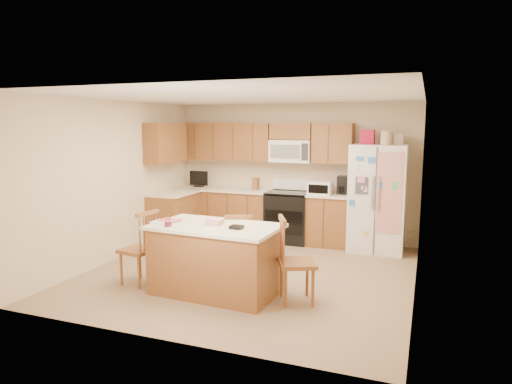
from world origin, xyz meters
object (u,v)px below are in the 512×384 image
at_px(windsor_chair_right, 295,262).
at_px(stove, 289,216).
at_px(island, 216,259).
at_px(windsor_chair_left, 140,249).
at_px(windsor_chair_back, 239,248).
at_px(refrigerator, 378,197).

bearing_deg(windsor_chair_right, stove, 108.03).
height_order(island, windsor_chair_left, windsor_chair_left).
height_order(windsor_chair_back, windsor_chair_right, windsor_chair_right).
bearing_deg(island, stove, 87.59).
distance_m(stove, windsor_chair_right, 2.91).
relative_size(island, windsor_chair_right, 1.61).
bearing_deg(stove, windsor_chair_right, -71.97).
relative_size(stove, windsor_chair_right, 1.09).
relative_size(windsor_chair_left, windsor_chair_back, 1.08).
xyz_separation_m(windsor_chair_left, windsor_chair_back, (1.16, 0.63, -0.03)).
relative_size(island, windsor_chair_back, 1.79).
xyz_separation_m(refrigerator, windsor_chair_back, (-1.61, -2.19, -0.48)).
bearing_deg(windsor_chair_back, windsor_chair_right, -28.57).
xyz_separation_m(island, windsor_chair_right, (1.02, 0.06, 0.05)).
relative_size(refrigerator, windsor_chair_back, 2.19).
bearing_deg(windsor_chair_left, island, 3.21).
xyz_separation_m(stove, windsor_chair_right, (0.90, -2.77, 0.02)).
bearing_deg(windsor_chair_left, windsor_chair_right, 3.24).
bearing_deg(refrigerator, windsor_chair_left, -134.49).
distance_m(stove, refrigerator, 1.63).
distance_m(island, windsor_chair_right, 1.02).
relative_size(refrigerator, windsor_chair_left, 2.03).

